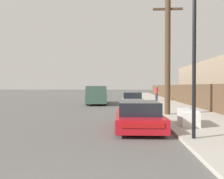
% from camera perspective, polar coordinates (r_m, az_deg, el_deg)
% --- Properties ---
extents(sidewalk_curb, '(4.20, 63.00, 0.12)m').
position_cam_1_polar(sidewalk_curb, '(25.50, 12.26, -3.13)').
color(sidewalk_curb, '#ADA89E').
rests_on(sidewalk_curb, ground).
extents(discarded_fridge, '(0.90, 1.79, 0.69)m').
position_cam_1_polar(discarded_fridge, '(10.48, 19.23, -6.80)').
color(discarded_fridge, silver).
rests_on(discarded_fridge, sidewalk_curb).
extents(parked_sports_car_red, '(1.98, 4.29, 1.20)m').
position_cam_1_polar(parked_sports_car_red, '(9.59, 6.79, -6.87)').
color(parked_sports_car_red, red).
rests_on(parked_sports_car_red, ground).
extents(car_parked_mid, '(1.83, 4.26, 1.31)m').
position_cam_1_polar(car_parked_mid, '(19.36, 5.21, -2.75)').
color(car_parked_mid, gray).
rests_on(car_parked_mid, ground).
extents(pickup_truck, '(2.42, 5.77, 1.85)m').
position_cam_1_polar(pickup_truck, '(22.10, -3.90, -1.48)').
color(pickup_truck, '#385647').
rests_on(pickup_truck, ground).
extents(utility_pole, '(1.80, 0.34, 7.15)m').
position_cam_1_polar(utility_pole, '(13.94, 14.32, 8.84)').
color(utility_pole, '#4C3826').
rests_on(utility_pole, sidewalk_curb).
extents(street_lamp, '(0.26, 0.26, 4.91)m').
position_cam_1_polar(street_lamp, '(7.76, 20.67, 9.01)').
color(street_lamp, black).
rests_on(street_lamp, sidewalk_curb).
extents(wooden_fence, '(0.08, 45.61, 1.87)m').
position_cam_1_polar(wooden_fence, '(24.02, 17.56, -1.02)').
color(wooden_fence, brown).
rests_on(wooden_fence, sidewalk_curb).
extents(pedestrian, '(0.34, 0.34, 1.76)m').
position_cam_1_polar(pedestrian, '(26.16, 11.56, -0.90)').
color(pedestrian, '#282D42').
rests_on(pedestrian, sidewalk_curb).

